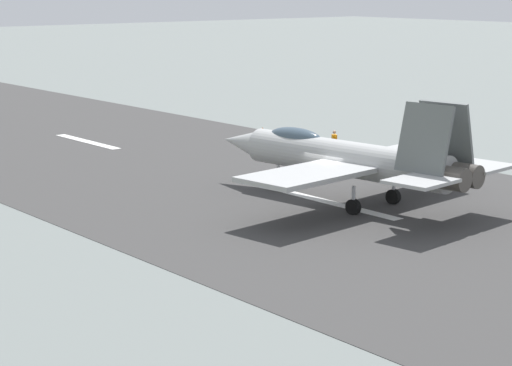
# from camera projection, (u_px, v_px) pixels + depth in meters

# --- Properties ---
(ground_plane) EXTENTS (400.00, 400.00, 0.00)m
(ground_plane) POSITION_uv_depth(u_px,v_px,m) (330.00, 203.00, 48.85)
(ground_plane) COLOR slate
(runway_strip) EXTENTS (240.00, 26.00, 0.02)m
(runway_strip) POSITION_uv_depth(u_px,v_px,m) (330.00, 203.00, 48.83)
(runway_strip) COLOR #3B3A39
(runway_strip) RESTS_ON ground
(fighter_jet) EXTENTS (16.62, 14.88, 5.57)m
(fighter_jet) POSITION_uv_depth(u_px,v_px,m) (348.00, 157.00, 48.12)
(fighter_jet) COLOR #A5A6A6
(fighter_jet) RESTS_ON ground
(crew_person) EXTENTS (0.61, 0.47, 1.70)m
(crew_person) POSITION_uv_depth(u_px,v_px,m) (334.00, 144.00, 61.67)
(crew_person) COLOR #1E2338
(crew_person) RESTS_ON ground
(marker_cone_mid) EXTENTS (0.44, 0.44, 0.55)m
(marker_cone_mid) POSITION_uv_depth(u_px,v_px,m) (429.00, 161.00, 58.69)
(marker_cone_mid) COLOR orange
(marker_cone_mid) RESTS_ON ground
(marker_cone_far) EXTENTS (0.44, 0.44, 0.55)m
(marker_cone_far) POSITION_uv_depth(u_px,v_px,m) (263.00, 131.00, 70.83)
(marker_cone_far) COLOR orange
(marker_cone_far) RESTS_ON ground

